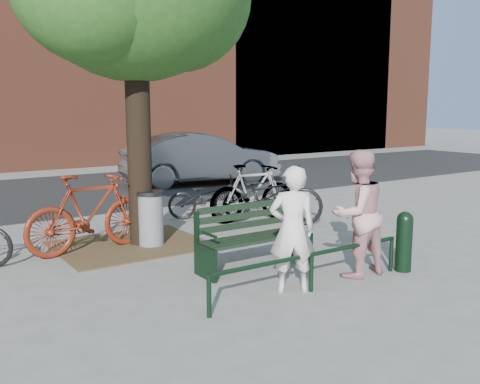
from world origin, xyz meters
TOP-DOWN VIEW (x-y plane):
  - ground at (0.00, 0.00)m, footprint 90.00×90.00m
  - dirt_pit at (-1.00, 2.20)m, footprint 2.40×2.00m
  - road at (0.00, 8.50)m, footprint 40.00×7.00m
  - park_bench at (-0.00, 0.08)m, footprint 1.74×0.54m
  - guard_railing at (0.00, -1.20)m, footprint 3.06×0.06m
  - person_left at (-0.20, -1.05)m, footprint 0.69×0.61m
  - person_right at (0.95, -1.05)m, footprint 0.87×0.69m
  - bollard at (1.66, -1.29)m, footprint 0.23×0.23m
  - litter_bin at (-0.71, 2.00)m, footprint 0.45×0.45m
  - bicycle_b at (-1.67, 2.20)m, footprint 2.16×0.78m
  - bicycle_c at (1.21, 3.32)m, footprint 1.80×1.32m
  - bicycle_d at (1.83, 2.65)m, footprint 1.98×0.70m
  - bicycle_e at (1.92, 2.27)m, footprint 2.12×2.07m
  - parked_car at (3.61, 7.81)m, footprint 4.87×2.39m

SIDE VIEW (x-z plane):
  - ground at x=0.00m, z-range 0.00..0.00m
  - road at x=0.00m, z-range 0.00..0.01m
  - dirt_pit at x=-1.00m, z-range 0.00..0.02m
  - guard_railing at x=0.00m, z-range 0.15..0.66m
  - bicycle_c at x=1.21m, z-range 0.00..0.90m
  - bollard at x=1.66m, z-range 0.03..0.89m
  - litter_bin at x=-0.71m, z-range 0.01..0.93m
  - park_bench at x=0.00m, z-range -0.01..0.97m
  - bicycle_e at x=1.92m, z-range 0.00..1.16m
  - bicycle_d at x=1.83m, z-range 0.00..1.17m
  - bicycle_b at x=-1.67m, z-range 0.00..1.27m
  - parked_car at x=3.61m, z-range 0.00..1.54m
  - person_left at x=-0.20m, z-range 0.00..1.60m
  - person_right at x=0.95m, z-range 0.00..1.74m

